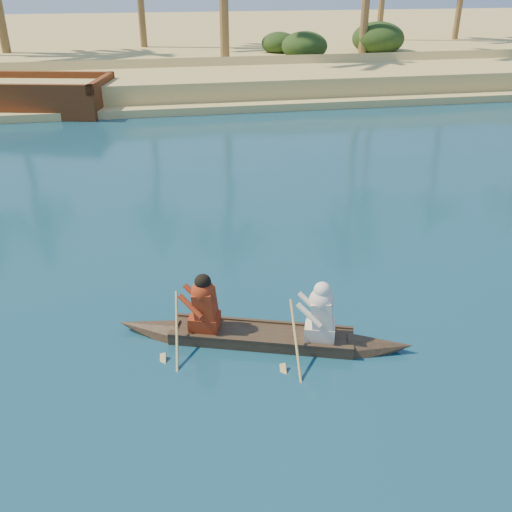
{
  "coord_description": "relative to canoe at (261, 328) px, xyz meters",
  "views": [
    {
      "loc": [
        0.45,
        -5.0,
        6.21
      ],
      "look_at": [
        2.36,
        4.99,
        1.06
      ],
      "focal_mm": 40.0,
      "sensor_mm": 36.0,
      "label": 1
    }
  ],
  "objects": [
    {
      "name": "sandy_embankment",
      "position": [
        -2.2,
        43.3,
        0.24
      ],
      "size": [
        150.0,
        51.0,
        1.5
      ],
      "color": "tan",
      "rests_on": "ground"
    },
    {
      "name": "canoe",
      "position": [
        0.0,
        0.0,
        0.0
      ],
      "size": [
        5.45,
        2.46,
        1.52
      ],
      "rotation": [
        0.0,
        0.0,
        -0.33
      ],
      "color": "#3F3222",
      "rests_on": "ground"
    },
    {
      "name": "shrub_cluster",
      "position": [
        -2.2,
        27.91,
        0.91
      ],
      "size": [
        100.0,
        6.0,
        2.4
      ],
      "primitive_type": null,
      "color": "black",
      "rests_on": "ground"
    }
  ]
}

